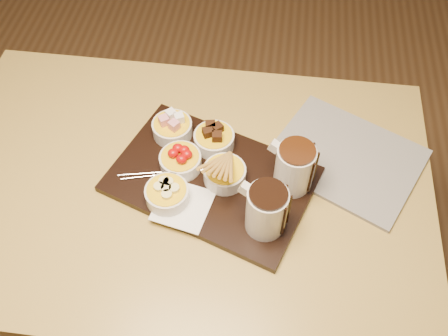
# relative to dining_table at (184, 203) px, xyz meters

# --- Properties ---
(ground) EXTENTS (5.00, 5.00, 0.00)m
(ground) POSITION_rel_dining_table_xyz_m (0.00, 0.00, -0.65)
(ground) COLOR brown
(ground) RESTS_ON ground
(dining_table) EXTENTS (1.20, 0.80, 0.75)m
(dining_table) POSITION_rel_dining_table_xyz_m (0.00, 0.00, 0.00)
(dining_table) COLOR #A88D3E
(dining_table) RESTS_ON ground
(serving_board) EXTENTS (0.53, 0.44, 0.02)m
(serving_board) POSITION_rel_dining_table_xyz_m (0.07, 0.01, 0.11)
(serving_board) COLOR black
(serving_board) RESTS_ON dining_table
(napkin) EXTENTS (0.14, 0.14, 0.00)m
(napkin) POSITION_rel_dining_table_xyz_m (0.02, -0.08, 0.12)
(napkin) COLOR white
(napkin) RESTS_ON serving_board
(bowl_marshmallows) EXTENTS (0.10, 0.10, 0.04)m
(bowl_marshmallows) POSITION_rel_dining_table_xyz_m (-0.04, 0.13, 0.14)
(bowl_marshmallows) COLOR silver
(bowl_marshmallows) RESTS_ON serving_board
(bowl_cake) EXTENTS (0.10, 0.10, 0.04)m
(bowl_cake) POSITION_rel_dining_table_xyz_m (0.07, 0.11, 0.14)
(bowl_cake) COLOR silver
(bowl_cake) RESTS_ON serving_board
(bowl_strawberries) EXTENTS (0.10, 0.10, 0.04)m
(bowl_strawberries) POSITION_rel_dining_table_xyz_m (-0.00, 0.03, 0.14)
(bowl_strawberries) COLOR silver
(bowl_strawberries) RESTS_ON serving_board
(bowl_biscotti) EXTENTS (0.10, 0.10, 0.04)m
(bowl_biscotti) POSITION_rel_dining_table_xyz_m (0.11, 0.01, 0.14)
(bowl_biscotti) COLOR silver
(bowl_biscotti) RESTS_ON serving_board
(bowl_bananas) EXTENTS (0.10, 0.10, 0.04)m
(bowl_bananas) POSITION_rel_dining_table_xyz_m (-0.02, -0.07, 0.14)
(bowl_bananas) COLOR silver
(bowl_bananas) RESTS_ON serving_board
(pitcher_dark_chocolate) EXTENTS (0.11, 0.11, 0.12)m
(pitcher_dark_chocolate) POSITION_rel_dining_table_xyz_m (0.21, -0.10, 0.18)
(pitcher_dark_chocolate) COLOR silver
(pitcher_dark_chocolate) RESTS_ON serving_board
(pitcher_milk_chocolate) EXTENTS (0.11, 0.11, 0.12)m
(pitcher_milk_chocolate) POSITION_rel_dining_table_xyz_m (0.26, 0.02, 0.18)
(pitcher_milk_chocolate) COLOR silver
(pitcher_milk_chocolate) RESTS_ON serving_board
(fondue_skewers) EXTENTS (0.08, 0.26, 0.01)m
(fondue_skewers) POSITION_rel_dining_table_xyz_m (-0.02, 0.01, 0.12)
(fondue_skewers) COLOR silver
(fondue_skewers) RESTS_ON serving_board
(newspaper) EXTENTS (0.43, 0.40, 0.01)m
(newspaper) POSITION_rel_dining_table_xyz_m (0.39, 0.12, 0.10)
(newspaper) COLOR beige
(newspaper) RESTS_ON dining_table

